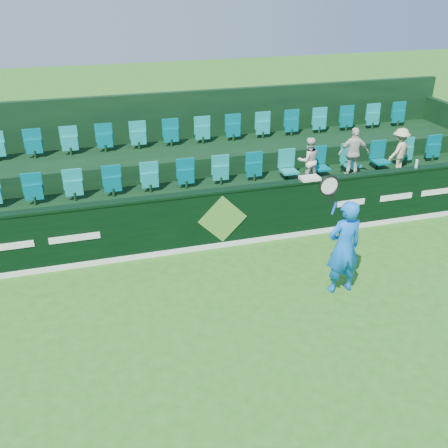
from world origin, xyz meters
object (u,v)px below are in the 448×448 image
object	(u,v)px
spectator_left	(308,160)
spectator_middle	(354,153)
spectator_right	(399,151)
drinks_bottle	(417,164)
tennis_player	(344,247)
towel	(310,178)

from	to	relation	value
spectator_left	spectator_middle	world-z (taller)	spectator_middle
spectator_right	drinks_bottle	xyz separation A→B (m)	(-0.29, -1.12, 0.06)
spectator_middle	drinks_bottle	xyz separation A→B (m)	(1.03, -1.12, 0.00)
spectator_left	spectator_right	distance (m)	2.54
tennis_player	drinks_bottle	size ratio (longest dim) A/B	12.52
spectator_left	spectator_middle	xyz separation A→B (m)	(1.23, 0.00, 0.07)
spectator_right	tennis_player	bearing A→B (deg)	21.87
tennis_player	drinks_bottle	world-z (taller)	tennis_player
tennis_player	towel	size ratio (longest dim) A/B	5.75
tennis_player	spectator_middle	size ratio (longest dim) A/B	1.92
spectator_middle	spectator_left	bearing A→B (deg)	11.97
tennis_player	spectator_middle	bearing A→B (deg)	59.08
tennis_player	spectator_middle	distance (m)	4.05
spectator_right	spectator_left	bearing A→B (deg)	-23.68
spectator_left	spectator_middle	distance (m)	1.23
spectator_middle	spectator_right	distance (m)	1.32
spectator_left	drinks_bottle	xyz separation A→B (m)	(2.25, -1.12, 0.08)
spectator_right	towel	size ratio (longest dim) A/B	2.70
spectator_left	spectator_right	xyz separation A→B (m)	(2.54, 0.00, 0.01)
drinks_bottle	towel	bearing A→B (deg)	180.00
spectator_left	spectator_right	size ratio (longest dim) A/B	0.98
spectator_left	tennis_player	bearing A→B (deg)	76.89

